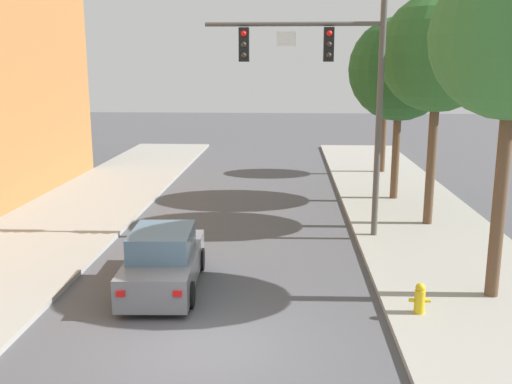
# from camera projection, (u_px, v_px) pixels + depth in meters

# --- Properties ---
(ground_plane) EXTENTS (120.00, 120.00, 0.00)m
(ground_plane) POSITION_uv_depth(u_px,v_px,m) (204.00, 344.00, 12.06)
(ground_plane) COLOR #4C4C51
(traffic_signal_mast) EXTENTS (5.65, 0.38, 7.50)m
(traffic_signal_mast) POSITION_uv_depth(u_px,v_px,m) (331.00, 78.00, 18.30)
(traffic_signal_mast) COLOR #514C47
(traffic_signal_mast) RESTS_ON sidewalk_right
(car_lead_grey) EXTENTS (2.00, 4.32, 1.60)m
(car_lead_grey) POSITION_uv_depth(u_px,v_px,m) (164.00, 261.00, 14.96)
(car_lead_grey) COLOR slate
(car_lead_grey) RESTS_ON ground
(fire_hydrant) EXTENTS (0.48, 0.24, 0.72)m
(fire_hydrant) POSITION_uv_depth(u_px,v_px,m) (420.00, 298.00, 13.14)
(fire_hydrant) COLOR gold
(fire_hydrant) RESTS_ON sidewalk_right
(street_tree_second) EXTENTS (3.99, 3.99, 7.95)m
(street_tree_second) POSITION_uv_depth(u_px,v_px,m) (438.00, 54.00, 19.45)
(street_tree_second) COLOR brown
(street_tree_second) RESTS_ON sidewalk_right
(street_tree_third) EXTENTS (4.21, 4.21, 7.49)m
(street_tree_third) POSITION_uv_depth(u_px,v_px,m) (400.00, 70.00, 23.55)
(street_tree_third) COLOR brown
(street_tree_third) RESTS_ON sidewalk_right
(street_tree_farthest) EXTENTS (2.95, 2.95, 6.22)m
(street_tree_farthest) POSITION_uv_depth(u_px,v_px,m) (386.00, 82.00, 29.85)
(street_tree_farthest) COLOR brown
(street_tree_farthest) RESTS_ON sidewalk_right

